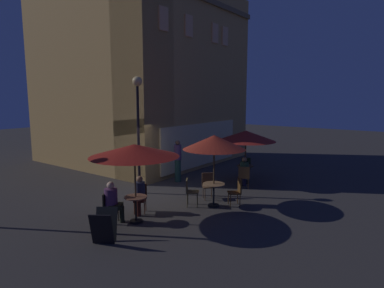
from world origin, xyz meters
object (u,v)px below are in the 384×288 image
object	(u,v)px
patio_umbrella_2	(134,151)
cafe_chair_4	(244,175)
cafe_chair_0	(208,183)
patron_standing_3	(178,161)
patron_seated_1	(140,193)
patron_seated_2	(113,199)
menu_sandwich_board	(104,227)
cafe_chair_2	(237,190)
patio_umbrella_0	(214,143)
cafe_table_2	(136,205)
street_lamp_near_corner	(138,109)
cafe_chair_5	(140,195)
patio_umbrella_1	(246,136)
cafe_table_0	(214,190)
cafe_chair_6	(108,205)
cafe_table_1	(245,171)
patron_seated_0	(244,170)
cafe_chair_1	(190,190)
cafe_chair_3	(246,166)

from	to	relation	value
patio_umbrella_2	cafe_chair_4	xyz separation A→B (m)	(5.03, -0.88, -1.58)
cafe_chair_0	patron_standing_3	size ratio (longest dim) A/B	0.51
patio_umbrella_2	patron_seated_1	xyz separation A→B (m)	(0.59, 0.44, -1.44)
cafe_chair_4	patron_seated_2	xyz separation A→B (m)	(-5.43, 1.40, 0.16)
cafe_chair_0	patio_umbrella_2	bearing A→B (deg)	-54.30
menu_sandwich_board	cafe_chair_2	bearing A→B (deg)	-49.31
patio_umbrella_0	patio_umbrella_2	xyz separation A→B (m)	(-2.52, 1.06, -0.03)
cafe_table_2	cafe_chair_4	xyz separation A→B (m)	(5.03, -0.88, -0.00)
street_lamp_near_corner	patron_standing_3	xyz separation A→B (m)	(2.16, -0.12, -2.26)
patio_umbrella_0	cafe_chair_5	bearing A→B (deg)	138.79
cafe_chair_4	cafe_chair_5	xyz separation A→B (m)	(-4.32, 1.41, 0.00)
cafe_chair_0	patron_seated_2	bearing A→B (deg)	-61.55
street_lamp_near_corner	patio_umbrella_0	world-z (taller)	street_lamp_near_corner
patron_standing_3	patio_umbrella_1	bearing A→B (deg)	-102.53
cafe_table_0	patron_seated_2	size ratio (longest dim) A/B	0.63
cafe_chair_6	patron_standing_3	world-z (taller)	patron_standing_3
patio_umbrella_0	cafe_table_1	bearing A→B (deg)	9.23
cafe_chair_2	patron_seated_0	size ratio (longest dim) A/B	0.75
patio_umbrella_2	menu_sandwich_board	bearing A→B (deg)	-166.29
patron_standing_3	street_lamp_near_corner	bearing A→B (deg)	132.07
cafe_chair_4	patio_umbrella_0	bearing A→B (deg)	159.79
patio_umbrella_0	patron_seated_0	size ratio (longest dim) A/B	1.92
cafe_chair_1	cafe_chair_2	size ratio (longest dim) A/B	0.97
patron_seated_2	cafe_table_0	bearing A→B (deg)	23.65
cafe_table_2	patio_umbrella_1	bearing A→B (deg)	-5.17
patio_umbrella_1	patron_standing_3	xyz separation A→B (m)	(-1.53, 2.41, -1.09)
menu_sandwich_board	cafe_chair_5	bearing A→B (deg)	-10.77
cafe_chair_2	patron_standing_3	bearing A→B (deg)	-61.39
cafe_chair_6	patron_seated_2	world-z (taller)	patron_seated_2
patron_seated_0	patron_seated_2	bearing A→B (deg)	142.14
street_lamp_near_corner	cafe_table_2	world-z (taller)	street_lamp_near_corner
menu_sandwich_board	cafe_chair_5	distance (m)	2.31
patio_umbrella_1	menu_sandwich_board	bearing A→B (deg)	178.60
menu_sandwich_board	cafe_chair_1	distance (m)	3.51
cafe_table_1	patron_standing_3	distance (m)	2.88
patio_umbrella_0	patron_seated_1	size ratio (longest dim) A/B	2.03
patio_umbrella_1	cafe_chair_3	xyz separation A→B (m)	(0.74, 0.34, -1.44)
cafe_table_0	patron_seated_1	size ratio (longest dim) A/B	0.65
street_lamp_near_corner	cafe_chair_5	distance (m)	3.33
cafe_table_0	cafe_chair_6	world-z (taller)	cafe_chair_6
cafe_chair_1	patio_umbrella_2	bearing A→B (deg)	-134.24
cafe_chair_0	cafe_chair_4	world-z (taller)	cafe_chair_0
patron_seated_1	patio_umbrella_2	bearing A→B (deg)	0.00
patron_seated_2	cafe_chair_5	bearing A→B (deg)	52.48
cafe_chair_5	cafe_chair_3	bearing A→B (deg)	136.15
cafe_chair_4	cafe_chair_6	distance (m)	5.72
patio_umbrella_2	cafe_chair_2	bearing A→B (deg)	-28.33
cafe_chair_2	cafe_chair_6	xyz separation A→B (m)	(-3.54, 2.27, -0.02)
patio_umbrella_1	patron_standing_3	distance (m)	3.06
cafe_chair_5	patron_seated_0	xyz separation A→B (m)	(4.46, -1.35, 0.17)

